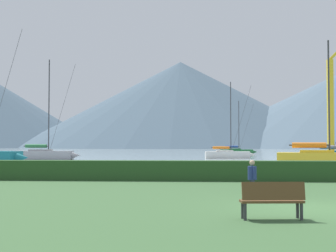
{
  "coord_description": "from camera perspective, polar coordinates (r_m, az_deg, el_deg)",
  "views": [
    {
      "loc": [
        -3.16,
        -14.91,
        1.87
      ],
      "look_at": [
        -7.98,
        54.01,
        4.52
      ],
      "focal_mm": 52.71,
      "sensor_mm": 36.0,
      "label": 1
    }
  ],
  "objects": [
    {
      "name": "hedge_line",
      "position": [
        26.14,
        10.98,
        -5.11
      ],
      "size": [
        80.0,
        1.2,
        1.04
      ],
      "primitive_type": "cube",
      "color": "#284C23",
      "rests_on": "ground_plane"
    },
    {
      "name": "sailboat_slip_1",
      "position": [
        44.97,
        17.51,
        -3.54
      ],
      "size": [
        8.95,
        3.92,
        11.01
      ],
      "rotation": [
        0.0,
        0.0,
        -0.18
      ],
      "color": "gold",
      "rests_on": "harbor_water"
    },
    {
      "name": "dock_crane",
      "position": [
        74.23,
        18.42,
        1.39
      ],
      "size": [
        6.29,
        2.0,
        19.39
      ],
      "color": "#333338",
      "rests_on": "ground_plane"
    },
    {
      "name": "harbor_water",
      "position": [
        151.96,
        5.2,
        -2.89
      ],
      "size": [
        320.0,
        246.0,
        0.0
      ],
      "primitive_type": "cube",
      "color": "#8C9EA3",
      "rests_on": "ground_plane"
    },
    {
      "name": "park_bench_near_path",
      "position": [
        12.69,
        11.97,
        -8.2
      ],
      "size": [
        1.61,
        0.63,
        0.95
      ],
      "rotation": [
        0.0,
        0.0,
        0.1
      ],
      "color": "brown",
      "rests_on": "ground_plane"
    },
    {
      "name": "sailboat_slip_7",
      "position": [
        68.93,
        6.94,
        -3.23
      ],
      "size": [
        7.09,
        2.41,
        10.65
      ],
      "rotation": [
        0.0,
        0.0,
        0.05
      ],
      "color": "white",
      "rests_on": "harbor_water"
    },
    {
      "name": "sailboat_slip_5",
      "position": [
        97.46,
        7.96,
        -2.91
      ],
      "size": [
        7.28,
        2.53,
        10.51
      ],
      "rotation": [
        0.0,
        0.0,
        0.06
      ],
      "color": "#236B38",
      "rests_on": "harbor_water"
    },
    {
      "name": "person_seated_viewer",
      "position": [
        20.41,
        9.71,
        -5.48
      ],
      "size": [
        0.36,
        0.56,
        1.25
      ],
      "rotation": [
        0.0,
        0.0,
        0.24
      ],
      "color": "#2D3347",
      "rests_on": "ground_plane"
    },
    {
      "name": "sailboat_slip_8",
      "position": [
        63.87,
        -14.08,
        -3.17
      ],
      "size": [
        8.22,
        2.59,
        12.65
      ],
      "rotation": [
        0.0,
        0.0,
        0.02
      ],
      "color": "#9E9EA3",
      "rests_on": "harbor_water"
    },
    {
      "name": "ground_plane",
      "position": [
        15.36,
        16.04,
        -9.09
      ],
      "size": [
        1000.0,
        1000.0,
        0.0
      ],
      "primitive_type": "plane",
      "color": "#385B33"
    },
    {
      "name": "distant_hill_far_shoulder",
      "position": [
        322.94,
        1.45,
        2.48
      ],
      "size": [
        211.2,
        211.2,
        56.33
      ],
      "primitive_type": "cone",
      "color": "#425666",
      "rests_on": "ground_plane"
    }
  ]
}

